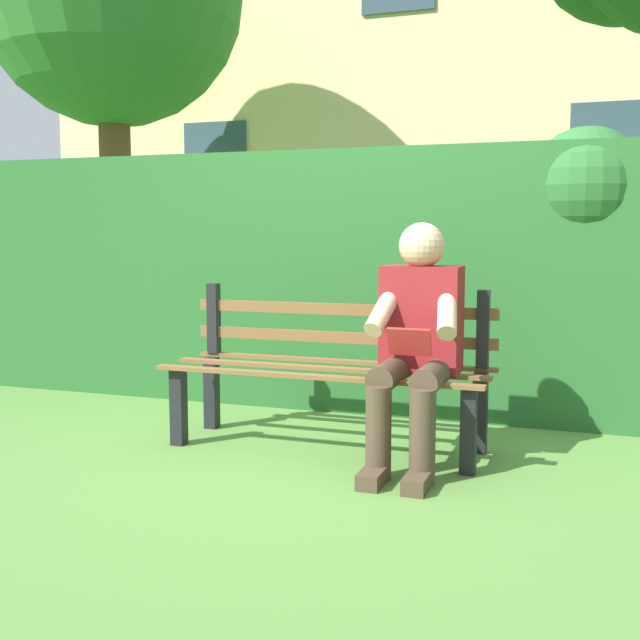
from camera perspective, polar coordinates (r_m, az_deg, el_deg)
name	(u,v)px	position (r m, az deg, el deg)	size (l,w,h in m)	color
ground	(326,448)	(4.09, 0.47, -9.32)	(60.00, 60.00, 0.00)	#517F38
park_bench	(331,369)	(4.07, 0.82, -3.57)	(1.67, 0.53, 0.82)	black
person_seated	(416,338)	(3.75, 7.00, -1.33)	(0.44, 0.73, 1.16)	maroon
hedge_backdrop	(345,273)	(5.13, 1.84, 3.47)	(5.03, 0.83, 1.71)	#265B28
building_facade	(425,60)	(11.60, 7.64, 18.25)	(9.90, 3.18, 7.00)	beige
tree_far	(105,2)	(9.18, -15.38, 21.39)	(2.89, 2.75, 4.96)	brown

